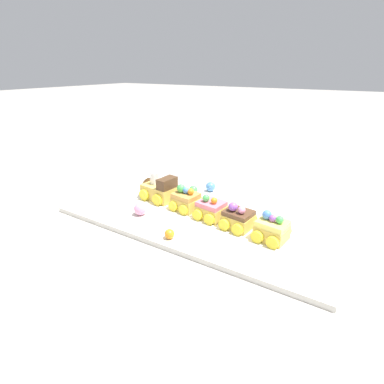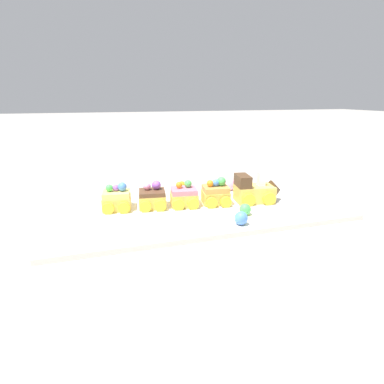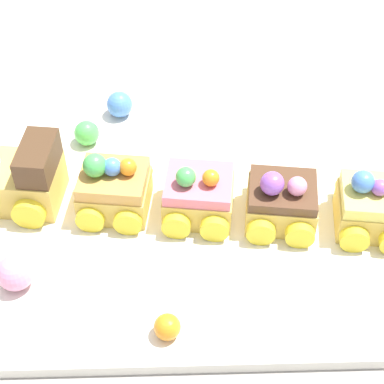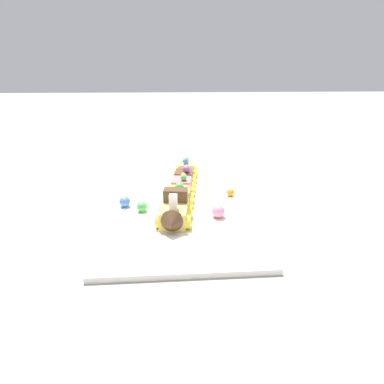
{
  "view_description": "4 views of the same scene",
  "coord_description": "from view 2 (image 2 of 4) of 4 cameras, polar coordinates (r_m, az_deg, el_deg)",
  "views": [
    {
      "loc": [
        -0.33,
        0.59,
        0.35
      ],
      "look_at": [
        0.01,
        0.02,
        0.08
      ],
      "focal_mm": 28.0,
      "sensor_mm": 36.0,
      "label": 1
    },
    {
      "loc": [
        -0.21,
        -0.65,
        0.26
      ],
      "look_at": [
        -0.02,
        -0.02,
        0.05
      ],
      "focal_mm": 28.0,
      "sensor_mm": 36.0,
      "label": 2
    },
    {
      "loc": [
        -0.01,
        0.41,
        0.46
      ],
      "look_at": [
        -0.02,
        0.01,
        0.04
      ],
      "focal_mm": 60.0,
      "sensor_mm": 36.0,
      "label": 3
    },
    {
      "loc": [
        0.75,
        -0.02,
        0.33
      ],
      "look_at": [
        0.0,
        0.03,
        0.03
      ],
      "focal_mm": 28.0,
      "sensor_mm": 36.0,
      "label": 4
    }
  ],
  "objects": [
    {
      "name": "gumball_orange",
      "position": [
        0.85,
        -2.24,
        1.32
      ],
      "size": [
        0.02,
        0.02,
        0.02
      ],
      "primitive_type": "sphere",
      "color": "orange",
      "rests_on": "display_board"
    },
    {
      "name": "cake_car_chocolate",
      "position": [
        0.71,
        -7.56,
        -1.16
      ],
      "size": [
        0.07,
        0.08,
        0.06
      ],
      "rotation": [
        0.0,
        0.0,
        -0.13
      ],
      "color": "#E0BC56",
      "rests_on": "display_board"
    },
    {
      "name": "cake_car_caramel",
      "position": [
        0.73,
        4.57,
        -0.4
      ],
      "size": [
        0.07,
        0.08,
        0.07
      ],
      "rotation": [
        0.0,
        0.0,
        -0.13
      ],
      "color": "#E0BC56",
      "rests_on": "display_board"
    },
    {
      "name": "ground_plane",
      "position": [
        0.73,
        0.87,
        -3.35
      ],
      "size": [
        10.0,
        10.0,
        0.0
      ],
      "primitive_type": "plane",
      "color": "gray"
    },
    {
      "name": "cake_train_locomotive",
      "position": [
        0.76,
        12.28,
        0.17
      ],
      "size": [
        0.12,
        0.09,
        0.07
      ],
      "rotation": [
        0.0,
        0.0,
        -0.13
      ],
      "color": "#E0BC56",
      "rests_on": "display_board"
    },
    {
      "name": "display_board",
      "position": [
        0.73,
        0.87,
        -2.91
      ],
      "size": [
        0.67,
        0.34,
        0.01
      ],
      "primitive_type": "cube",
      "color": "white",
      "rests_on": "ground_plane"
    },
    {
      "name": "gumball_blue",
      "position": [
        0.62,
        9.32,
        -4.95
      ],
      "size": [
        0.03,
        0.03,
        0.03
      ],
      "primitive_type": "sphere",
      "color": "#4C84E0",
      "rests_on": "display_board"
    },
    {
      "name": "gumball_green",
      "position": [
        0.67,
        10.08,
        -3.28
      ],
      "size": [
        0.03,
        0.03,
        0.03
      ],
      "primitive_type": "sphere",
      "color": "#4CBC56",
      "rests_on": "display_board"
    },
    {
      "name": "gumball_pink",
      "position": [
        0.84,
        7.31,
        1.4
      ],
      "size": [
        0.03,
        0.03,
        0.03
      ],
      "primitive_type": "sphere",
      "color": "pink",
      "rests_on": "display_board"
    },
    {
      "name": "cake_car_lemon",
      "position": [
        0.71,
        -14.13,
        -1.4
      ],
      "size": [
        0.07,
        0.08,
        0.06
      ],
      "rotation": [
        0.0,
        0.0,
        -0.13
      ],
      "color": "#E0BC56",
      "rests_on": "display_board"
    },
    {
      "name": "cake_car_strawberry",
      "position": [
        0.72,
        -1.53,
        -0.89
      ],
      "size": [
        0.07,
        0.08,
        0.06
      ],
      "rotation": [
        0.0,
        0.0,
        -0.13
      ],
      "color": "#E0BC56",
      "rests_on": "display_board"
    }
  ]
}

